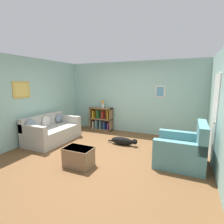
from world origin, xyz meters
The scene contains 10 objects.
ground_plane centered at (0.00, 0.00, 0.00)m, with size 14.00×14.00×0.00m, color brown.
wall_back centered at (0.00, 2.25, 1.30)m, with size 5.60×0.13×2.60m.
wall_left centered at (-2.55, 0.00, 1.30)m, with size 0.13×5.00×2.60m.
wall_right centered at (2.55, 0.02, 1.29)m, with size 0.16×5.00×2.60m.
couch centered at (-2.01, 0.18, 0.32)m, with size 0.94×1.73×0.84m.
bookshelf centered at (-1.20, 2.05, 0.42)m, with size 0.92×0.30×0.88m.
recliner_chair centered at (1.87, 0.16, 0.34)m, with size 1.05×1.03×1.00m.
coffee_table centered at (-0.25, -0.89, 0.23)m, with size 0.65×0.43×0.43m.
dog centered at (0.20, 0.77, 0.12)m, with size 0.97×0.22×0.24m.
vase centered at (-1.11, 2.03, 1.04)m, with size 0.12×0.12×0.29m.
Camera 1 is at (1.93, -3.94, 1.87)m, focal length 28.00 mm.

